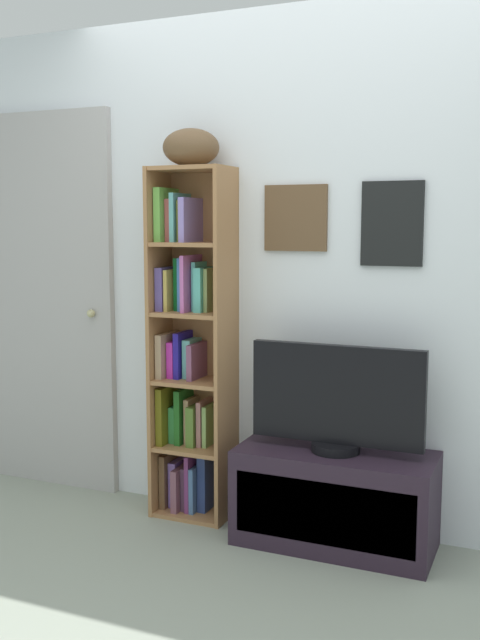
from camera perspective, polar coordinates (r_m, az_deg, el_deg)
name	(u,v)px	position (r m, az deg, el deg)	size (l,w,h in m)	color
back_wall	(316,272)	(3.52, 5.89, 3.71)	(4.80, 0.08, 2.46)	silver
bookshelf	(190,355)	(3.68, -3.91, -2.74)	(0.39, 0.26, 1.73)	#9C6E44
football	(191,147)	(3.60, -3.81, 13.19)	(0.27, 0.18, 0.18)	brown
tv_stand	(335,498)	(3.47, 7.34, -13.54)	(0.89, 0.39, 0.44)	#281C29
television	(336,399)	(3.33, 7.48, -6.11)	(0.79, 0.22, 0.49)	black
door	(43,303)	(4.22, -14.97, 1.31)	(0.90, 0.09, 2.06)	#A8A5A4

